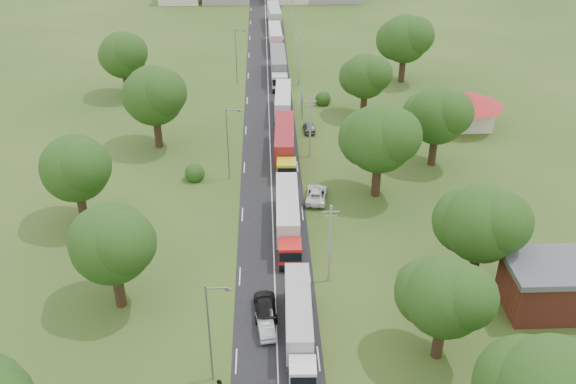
{
  "coord_description": "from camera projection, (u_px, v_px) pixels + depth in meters",
  "views": [
    {
      "loc": [
        -0.69,
        -59.04,
        40.86
      ],
      "look_at": [
        1.87,
        6.04,
        3.0
      ],
      "focal_mm": 40.0,
      "sensor_mm": 36.0,
      "label": 1
    }
  ],
  "objects": [
    {
      "name": "ground",
      "position": [
        273.0,
        243.0,
        71.56
      ],
      "size": [
        260.0,
        260.0,
        0.0
      ],
      "primitive_type": "plane",
      "color": "#274316",
      "rests_on": "ground"
    },
    {
      "name": "road",
      "position": [
        271.0,
        160.0,
        88.84
      ],
      "size": [
        8.0,
        200.0,
        0.04
      ],
      "primitive_type": "cube",
      "color": "black",
      "rests_on": "ground"
    },
    {
      "name": "info_sign",
      "position": [
        302.0,
        99.0,
        100.46
      ],
      "size": [
        0.12,
        3.1,
        4.1
      ],
      "color": "slate",
      "rests_on": "ground"
    },
    {
      "name": "pole_1",
      "position": [
        330.0,
        243.0,
        63.35
      ],
      "size": [
        1.6,
        0.24,
        9.0
      ],
      "color": "gray",
      "rests_on": "ground"
    },
    {
      "name": "pole_2",
      "position": [
        310.0,
        126.0,
        87.53
      ],
      "size": [
        1.6,
        0.24,
        9.0
      ],
      "color": "gray",
      "rests_on": "ground"
    },
    {
      "name": "pole_3",
      "position": [
        299.0,
        60.0,
        111.72
      ],
      "size": [
        1.6,
        0.24,
        9.0
      ],
      "color": "gray",
      "rests_on": "ground"
    },
    {
      "name": "pole_4",
      "position": [
        292.0,
        17.0,
        135.91
      ],
      "size": [
        1.6,
        0.24,
        9.0
      ],
      "color": "gray",
      "rests_on": "ground"
    },
    {
      "name": "lamp_0",
      "position": [
        211.0,
        329.0,
        51.31
      ],
      "size": [
        2.03,
        0.22,
        10.0
      ],
      "color": "slate",
      "rests_on": "ground"
    },
    {
      "name": "lamp_1",
      "position": [
        229.0,
        140.0,
        81.55
      ],
      "size": [
        2.03,
        0.22,
        10.0
      ],
      "color": "slate",
      "rests_on": "ground"
    },
    {
      "name": "lamp_2",
      "position": [
        237.0,
        54.0,
        111.78
      ],
      "size": [
        2.03,
        0.22,
        10.0
      ],
      "color": "slate",
      "rests_on": "ground"
    },
    {
      "name": "tree_2",
      "position": [
        445.0,
        296.0,
        53.29
      ],
      "size": [
        8.0,
        8.0,
        10.1
      ],
      "color": "#382616",
      "rests_on": "ground"
    },
    {
      "name": "tree_3",
      "position": [
        481.0,
        223.0,
        61.83
      ],
      "size": [
        8.8,
        8.8,
        11.07
      ],
      "color": "#382616",
      "rests_on": "ground"
    },
    {
      "name": "tree_4",
      "position": [
        379.0,
        138.0,
        76.84
      ],
      "size": [
        9.6,
        9.6,
        12.05
      ],
      "color": "#382616",
      "rests_on": "ground"
    },
    {
      "name": "tree_5",
      "position": [
        437.0,
        115.0,
        84.36
      ],
      "size": [
        8.8,
        8.8,
        11.07
      ],
      "color": "#382616",
      "rests_on": "ground"
    },
    {
      "name": "tree_6",
      "position": [
        365.0,
        76.0,
        99.11
      ],
      "size": [
        8.0,
        8.0,
        10.1
      ],
      "color": "#382616",
      "rests_on": "ground"
    },
    {
      "name": "tree_7",
      "position": [
        405.0,
        39.0,
        111.77
      ],
      "size": [
        9.6,
        9.6,
        12.05
      ],
      "color": "#382616",
      "rests_on": "ground"
    },
    {
      "name": "tree_10",
      "position": [
        112.0,
        243.0,
        58.92
      ],
      "size": [
        8.8,
        8.8,
        11.07
      ],
      "color": "#382616",
      "rests_on": "ground"
    },
    {
      "name": "tree_11",
      "position": [
        75.0,
        168.0,
        71.64
      ],
      "size": [
        8.8,
        8.8,
        11.07
      ],
      "color": "#382616",
      "rests_on": "ground"
    },
    {
      "name": "tree_12",
      "position": [
        154.0,
        95.0,
        88.81
      ],
      "size": [
        9.6,
        9.6,
        12.05
      ],
      "color": "#382616",
      "rests_on": "ground"
    },
    {
      "name": "tree_13",
      "position": [
        123.0,
        55.0,
        106.12
      ],
      "size": [
        8.8,
        8.8,
        11.07
      ],
      "color": "#382616",
      "rests_on": "ground"
    },
    {
      "name": "house_brick",
      "position": [
        550.0,
        286.0,
        60.75
      ],
      "size": [
        8.6,
        6.6,
        5.2
      ],
      "color": "maroon",
      "rests_on": "ground"
    },
    {
      "name": "house_cream",
      "position": [
        468.0,
        105.0,
        96.66
      ],
      "size": [
        10.08,
        10.08,
        5.8
      ],
      "color": "beige",
      "rests_on": "ground"
    },
    {
      "name": "truck_0",
      "position": [
        299.0,
        322.0,
        57.36
      ],
      "size": [
        2.58,
        13.53,
        3.75
      ],
      "color": "silver",
      "rests_on": "ground"
    },
    {
      "name": "truck_1",
      "position": [
        288.0,
        217.0,
        72.26
      ],
      "size": [
        2.73,
        14.66,
        4.06
      ],
      "color": "red",
      "rests_on": "ground"
    },
    {
      "name": "truck_2",
      "position": [
        285.0,
        144.0,
        88.3
      ],
      "size": [
        3.11,
        15.14,
        4.19
      ],
      "color": "gold",
      "rests_on": "ground"
    },
    {
      "name": "truck_3",
      "position": [
        283.0,
        105.0,
        100.91
      ],
      "size": [
        2.95,
        14.04,
        3.88
      ],
      "color": "#1D4BAF",
      "rests_on": "ground"
    },
    {
      "name": "truck_4",
      "position": [
        278.0,
        66.0,
        116.12
      ],
      "size": [
        2.7,
        15.46,
        4.29
      ],
      "color": "silver",
      "rests_on": "ground"
    },
    {
      "name": "truck_5",
      "position": [
        275.0,
        38.0,
        131.52
      ],
      "size": [
        2.69,
        14.08,
        3.9
      ],
      "color": "#AC1A2A",
      "rests_on": "ground"
    },
    {
      "name": "truck_6",
      "position": [
        274.0,
        17.0,
        145.35
      ],
      "size": [
        3.16,
        15.07,
        4.16
      ],
      "color": "#26653C",
      "rests_on": "ground"
    },
    {
      "name": "car_lane_mid",
      "position": [
        266.0,
        326.0,
        58.8
      ],
      "size": [
        1.97,
        4.27,
        1.36
      ],
      "primitive_type": "imported",
      "rotation": [
        0.0,
        0.0,
        3.28
      ],
      "color": "#A7AAB0",
      "rests_on": "ground"
    },
    {
      "name": "car_lane_rear",
      "position": [
        265.0,
        306.0,
        61.04
      ],
      "size": [
        2.35,
        5.26,
        1.5
      ],
      "primitive_type": "imported",
      "rotation": [
        0.0,
        0.0,
        3.19
      ],
      "color": "black",
      "rests_on": "ground"
    },
    {
      "name": "car_verge_near",
      "position": [
        316.0,
        194.0,
        79.33
      ],
      "size": [
        3.26,
        5.73,
        1.51
      ],
      "primitive_type": "imported",
      "rotation": [
        0.0,
        0.0,
        3.0
      ],
      "color": "silver",
      "rests_on": "ground"
    },
    {
      "name": "car_verge_far",
      "position": [
        309.0,
        127.0,
        96.81
      ],
      "size": [
        1.78,
        4.05,
        1.35
      ],
      "primitive_type": "imported",
      "rotation": [
        0.0,
        0.0,
        3.19
      ],
      "color": "#595D61",
      "rests_on": "ground"
    }
  ]
}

